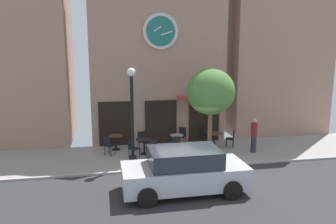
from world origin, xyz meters
TOP-DOWN VIEW (x-y plane):
  - ground_plane at (0.00, -0.56)m, footprint 24.38×9.33m
  - clock_building at (-0.51, 5.09)m, footprint 7.15×3.24m
  - neighbor_building_right at (6.69, 5.64)m, footprint 5.88×3.09m
  - street_lamp at (-2.26, 1.02)m, footprint 0.36×0.36m
  - street_tree at (1.22, 1.07)m, footprint 2.16×1.94m
  - cafe_table_leftmost at (-2.92, 3.26)m, footprint 0.70×0.70m
  - cafe_table_center at (-1.63, 2.29)m, footprint 0.75×0.75m
  - cafe_table_rightmost at (0.08, 2.83)m, footprint 0.66×0.66m
  - cafe_table_near_door at (2.04, 2.75)m, footprint 0.79×0.79m
  - cafe_chair_near_lamp at (1.90, 3.62)m, footprint 0.43×0.43m
  - cafe_chair_corner at (-1.64, 3.08)m, footprint 0.44×0.44m
  - cafe_chair_near_tree at (-2.20, 1.74)m, footprint 0.56×0.56m
  - cafe_chair_facing_street at (-1.33, 1.55)m, footprint 0.52×0.52m
  - cafe_chair_curbside at (0.52, 3.57)m, footprint 0.56×0.56m
  - cafe_chair_by_entrance at (-0.12, 1.98)m, footprint 0.46×0.46m
  - cafe_chair_left_end at (2.88, 2.55)m, footprint 0.54×0.54m
  - cafe_chair_right_end at (-3.28, 2.47)m, footprint 0.56×0.56m
  - pedestrian_maroon at (3.62, 1.59)m, footprint 0.36×0.36m
  - parked_car_silver at (-0.75, -2.16)m, footprint 4.31×2.05m

SIDE VIEW (x-z plane):
  - ground_plane at x=0.00m, z-range -0.09..0.04m
  - cafe_table_rightmost at x=0.08m, z-range 0.13..0.85m
  - cafe_table_leftmost at x=-2.92m, z-range 0.15..0.88m
  - cafe_chair_near_lamp at x=1.90m, z-range 0.08..0.98m
  - cafe_chair_corner at x=-1.64m, z-range 0.08..0.98m
  - cafe_chair_near_tree at x=-2.20m, z-range 0.08..0.98m
  - cafe_chair_facing_street at x=-1.33m, z-range 0.08..0.98m
  - cafe_chair_curbside at x=0.52m, z-range 0.08..0.98m
  - cafe_chair_by_entrance at x=-0.12m, z-range 0.08..0.98m
  - cafe_chair_left_end at x=2.88m, z-range 0.08..0.98m
  - cafe_chair_right_end at x=-3.28m, z-range 0.08..0.98m
  - cafe_table_center at x=-1.63m, z-range 0.17..0.92m
  - cafe_table_near_door at x=2.04m, z-range 0.18..0.93m
  - parked_car_silver at x=-0.75m, z-range -0.01..1.54m
  - pedestrian_maroon at x=3.62m, z-range 0.03..1.70m
  - street_lamp at x=-2.26m, z-range 0.03..4.20m
  - street_tree at x=1.22m, z-range 1.01..5.11m
  - clock_building at x=-0.51m, z-range 0.17..11.49m
  - neighbor_building_right at x=6.69m, z-range 0.00..12.60m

